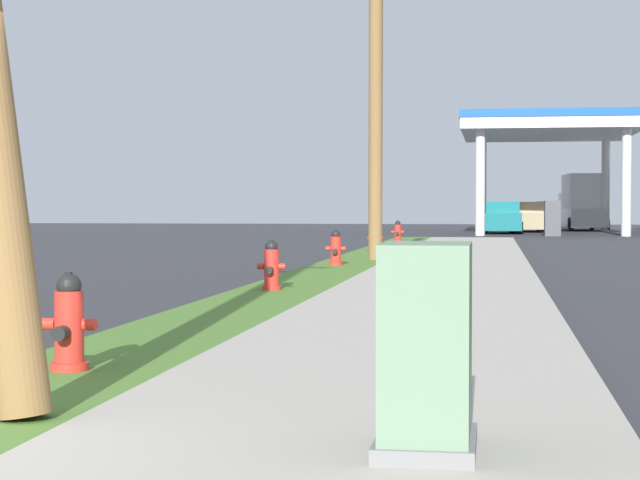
% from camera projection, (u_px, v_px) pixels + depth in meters
% --- Properties ---
extents(fire_hydrant_nearest, '(0.42, 0.38, 0.74)m').
position_uv_depth(fire_hydrant_nearest, '(69.00, 327.00, 8.52)').
color(fire_hydrant_nearest, red).
rests_on(fire_hydrant_nearest, grass_verge).
extents(fire_hydrant_second, '(0.42, 0.38, 0.74)m').
position_uv_depth(fire_hydrant_second, '(271.00, 268.00, 16.70)').
color(fire_hydrant_second, red).
rests_on(fire_hydrant_second, grass_verge).
extents(fire_hydrant_third, '(0.42, 0.37, 0.74)m').
position_uv_depth(fire_hydrant_third, '(336.00, 250.00, 23.68)').
color(fire_hydrant_third, red).
rests_on(fire_hydrant_third, grass_verge).
extents(fire_hydrant_fourth, '(0.42, 0.37, 0.74)m').
position_uv_depth(fire_hydrant_fourth, '(375.00, 239.00, 31.52)').
color(fire_hydrant_fourth, red).
rests_on(fire_hydrant_fourth, grass_verge).
extents(fire_hydrant_fifth, '(0.42, 0.38, 0.74)m').
position_uv_depth(fire_hydrant_fifth, '(398.00, 233.00, 38.87)').
color(fire_hydrant_fifth, red).
rests_on(fire_hydrant_fifth, grass_verge).
extents(utility_pole_midground, '(0.42, 1.40, 8.42)m').
position_uv_depth(utility_pole_midground, '(376.00, 72.00, 25.67)').
color(utility_pole_midground, olive).
rests_on(utility_pole_midground, grass_verge).
extents(utility_cabinet, '(0.50, 0.78, 1.05)m').
position_uv_depth(utility_cabinet, '(426.00, 356.00, 5.70)').
color(utility_cabinet, slate).
rests_on(utility_cabinet, sidewalk_slab).
extents(car_teal_by_near_pump, '(2.00, 4.53, 1.57)m').
position_uv_depth(car_teal_by_near_pump, '(503.00, 219.00, 56.03)').
color(car_teal_by_near_pump, '#197075').
rests_on(car_teal_by_near_pump, ground).
extents(car_tan_by_far_pump, '(2.15, 4.59, 1.57)m').
position_uv_depth(car_tan_by_far_pump, '(526.00, 218.00, 59.30)').
color(car_tan_by_far_pump, tan).
rests_on(car_tan_by_far_pump, ground).
extents(truck_silver_at_forecourt, '(2.49, 6.51, 3.11)m').
position_uv_depth(truck_silver_at_forecourt, '(582.00, 204.00, 62.64)').
color(truck_silver_at_forecourt, '#BCBCC1').
rests_on(truck_silver_at_forecourt, ground).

